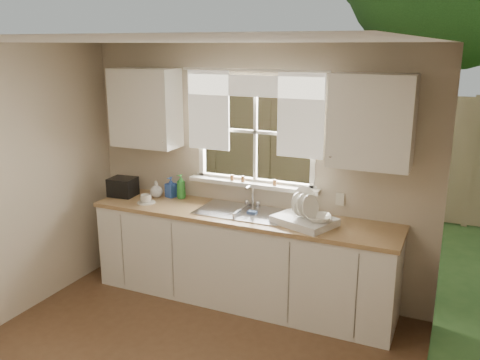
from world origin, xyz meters
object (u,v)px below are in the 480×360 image
at_px(soap_bottle_a, 181,186).
at_px(cup, 146,199).
at_px(dish_rack, 305,218).
at_px(black_appliance, 123,187).

xyz_separation_m(soap_bottle_a, cup, (-0.24, -0.30, -0.08)).
bearing_deg(soap_bottle_a, dish_rack, 14.68).
height_order(soap_bottle_a, cup, soap_bottle_a).
height_order(dish_rack, soap_bottle_a, dish_rack).
relative_size(dish_rack, black_appliance, 2.31).
distance_m(soap_bottle_a, black_appliance, 0.64).
bearing_deg(dish_rack, cup, -177.72).
bearing_deg(dish_rack, black_appliance, 178.38).
height_order(soap_bottle_a, black_appliance, soap_bottle_a).
relative_size(soap_bottle_a, cup, 2.24).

